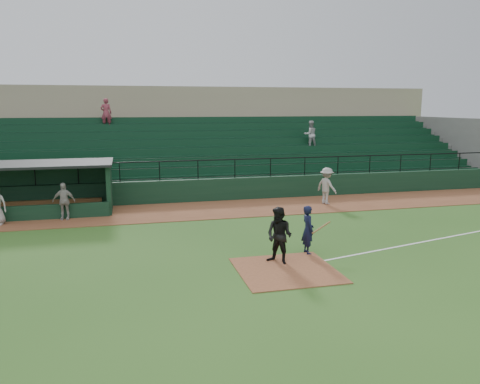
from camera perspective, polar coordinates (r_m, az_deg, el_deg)
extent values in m
plane|color=#2E591C|center=(15.62, 4.44, -8.31)|extent=(90.00, 90.00, 0.00)
cube|color=brown|center=(23.07, -1.78, -2.07)|extent=(40.00, 4.00, 0.03)
cube|color=brown|center=(14.72, 5.67, -9.45)|extent=(3.00, 3.00, 0.03)
cube|color=white|center=(20.44, 25.21, -4.75)|extent=(17.49, 4.44, 0.01)
cube|color=black|center=(25.07, -2.85, 0.29)|extent=(36.00, 0.35, 1.20)
cylinder|color=black|center=(24.84, -2.88, 3.93)|extent=(36.00, 0.06, 0.06)
cube|color=slate|center=(29.68, -4.68, 4.19)|extent=(36.00, 9.00, 3.60)
cube|color=#0E331D|center=(29.14, -4.54, 4.97)|extent=(34.56, 8.00, 4.05)
cube|color=slate|center=(37.08, 24.05, 5.03)|extent=(0.35, 9.50, 4.20)
cube|color=gray|center=(35.98, -6.39, 7.49)|extent=(38.00, 3.00, 6.40)
cube|color=slate|center=(33.98, -5.96, 8.17)|extent=(36.00, 2.00, 0.20)
imported|color=#B2B2B2|center=(31.34, 8.57, 6.94)|extent=(0.88, 0.69, 1.82)
imported|color=#903443|center=(31.95, -16.00, 9.23)|extent=(0.70, 0.46, 1.91)
cube|color=black|center=(25.24, -25.23, 0.64)|extent=(8.50, 0.20, 2.30)
cube|color=black|center=(23.46, -15.63, 0.58)|extent=(0.20, 2.60, 2.30)
cube|color=black|center=(23.82, -26.05, 2.99)|extent=(8.90, 3.20, 0.12)
cube|color=olive|center=(25.01, -25.24, -1.54)|extent=(7.65, 0.40, 0.50)
cube|color=black|center=(22.84, -26.34, -2.44)|extent=(8.50, 0.12, 0.70)
imported|color=black|center=(16.19, 8.27, -4.58)|extent=(0.41, 0.62, 1.69)
cylinder|color=olive|center=(16.14, 9.87, -4.29)|extent=(0.79, 0.34, 0.35)
imported|color=black|center=(15.06, 4.82, -5.33)|extent=(1.12, 1.14, 1.86)
imported|color=#A19C97|center=(24.42, 10.52, 0.74)|extent=(1.14, 1.40, 1.88)
imported|color=#ADA8A1|center=(22.14, -20.68, -1.05)|extent=(1.01, 0.52, 1.66)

